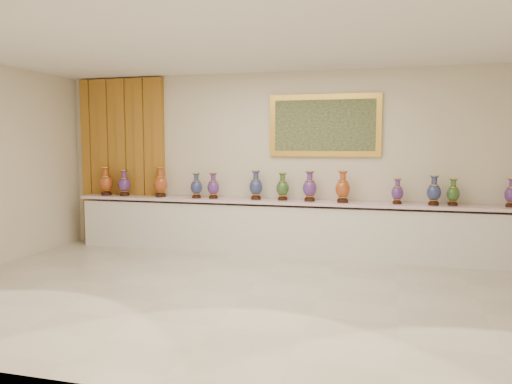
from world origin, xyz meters
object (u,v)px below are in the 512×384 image
vase_0 (106,183)px  vase_1 (124,184)px  counter (284,228)px  vase_2 (161,184)px

vase_0 → vase_1: (0.35, 0.02, -0.02)m
counter → vase_0: 3.32m
counter → vase_0: vase_0 is taller
vase_0 → vase_2: bearing=0.9°
vase_1 → vase_2: (0.71, -0.00, 0.03)m
vase_1 → vase_2: bearing=-0.1°
counter → vase_0: size_ratio=14.32×
vase_1 → counter: bearing=0.6°
vase_1 → vase_2: vase_2 is taller
vase_0 → vase_2: size_ratio=0.98×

